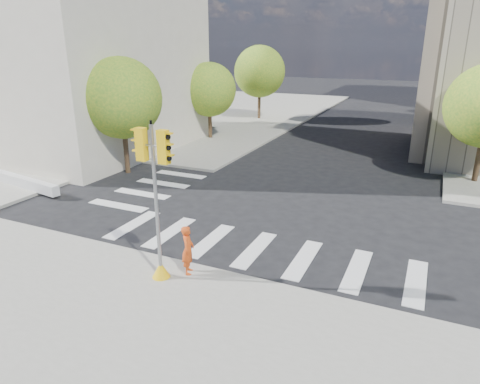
% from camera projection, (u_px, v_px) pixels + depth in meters
% --- Properties ---
extents(ground, '(160.00, 160.00, 0.00)m').
position_uv_depth(ground, '(276.00, 229.00, 17.02)').
color(ground, black).
rests_on(ground, ground).
extents(sidewalk_far_left, '(28.00, 40.00, 0.15)m').
position_uv_depth(sidewalk_far_left, '(186.00, 110.00, 47.19)').
color(sidewalk_far_left, gray).
rests_on(sidewalk_far_left, ground).
extents(classical_building, '(19.00, 15.00, 12.70)m').
position_uv_depth(classical_building, '(47.00, 52.00, 29.63)').
color(classical_building, beige).
rests_on(classical_building, ground).
extents(tree_lw_near, '(4.40, 4.40, 6.41)m').
position_uv_depth(tree_lw_near, '(122.00, 98.00, 23.20)').
color(tree_lw_near, '#382616').
rests_on(tree_lw_near, ground).
extents(tree_lw_mid, '(4.00, 4.00, 5.77)m').
position_uv_depth(tree_lw_mid, '(209.00, 90.00, 31.94)').
color(tree_lw_mid, '#382616').
rests_on(tree_lw_mid, ground).
extents(tree_lw_far, '(4.80, 4.80, 6.95)m').
position_uv_depth(tree_lw_far, '(260.00, 72.00, 40.28)').
color(tree_lw_far, '#382616').
rests_on(tree_lw_far, ground).
extents(tree_re_mid, '(4.60, 4.60, 6.66)m').
position_uv_depth(tree_re_mid, '(475.00, 82.00, 31.57)').
color(tree_re_mid, '#382616').
rests_on(tree_re_mid, ground).
extents(tree_re_far, '(4.00, 4.00, 5.88)m').
position_uv_depth(tree_re_far, '(467.00, 78.00, 42.05)').
color(tree_re_far, '#382616').
rests_on(tree_re_far, ground).
extents(lamp_far, '(0.35, 0.18, 8.11)m').
position_uv_depth(lamp_far, '(478.00, 74.00, 36.46)').
color(lamp_far, black).
rests_on(lamp_far, sidewalk_far_right).
extents(traffic_signal, '(1.07, 0.56, 4.87)m').
position_uv_depth(traffic_signal, '(157.00, 215.00, 12.59)').
color(traffic_signal, '#E5B20C').
rests_on(traffic_signal, sidewalk_near).
extents(photographer, '(0.59, 0.69, 1.59)m').
position_uv_depth(photographer, '(188.00, 250.00, 13.26)').
color(photographer, '#CA4413').
rests_on(photographer, sidewalk_near).
extents(planter_wall, '(5.99, 1.30, 0.50)m').
position_uv_depth(planter_wall, '(20.00, 181.00, 21.72)').
color(planter_wall, silver).
rests_on(planter_wall, sidewalk_left_near).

